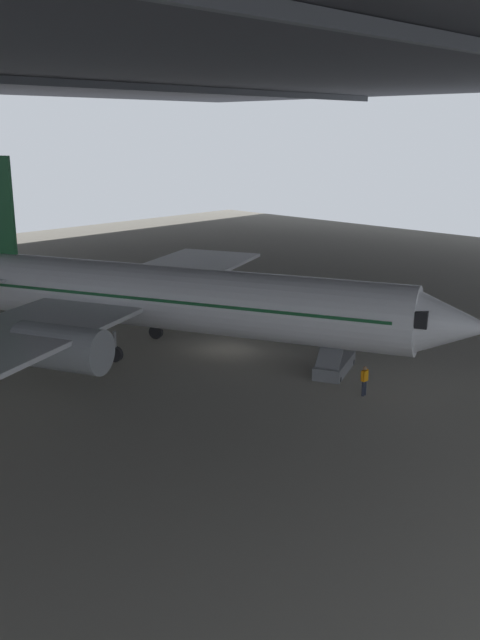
# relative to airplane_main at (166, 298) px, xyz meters

# --- Properties ---
(ground_plane) EXTENTS (110.00, 110.00, 0.00)m
(ground_plane) POSITION_rel_airplane_main_xyz_m (2.48, -2.21, -3.45)
(ground_plane) COLOR gray
(hangar_structure) EXTENTS (121.00, 99.00, 18.74)m
(hangar_structure) POSITION_rel_airplane_main_xyz_m (2.41, 11.56, 14.65)
(hangar_structure) COLOR #4C4F54
(hangar_structure) RESTS_ON ground_plane
(airplane_main) EXTENTS (34.96, 35.00, 11.47)m
(airplane_main) POSITION_rel_airplane_main_xyz_m (0.00, 0.00, 0.00)
(airplane_main) COLOR white
(airplane_main) RESTS_ON ground_plane
(boarding_stairs) EXTENTS (4.41, 2.91, 4.66)m
(boarding_stairs) POSITION_rel_airplane_main_xyz_m (4.47, -9.14, -2.72)
(boarding_stairs) COLOR slate
(boarding_stairs) RESTS_ON ground_plane
(crew_worker_by_stairs) EXTENTS (0.55, 0.22, 1.57)m
(crew_worker_by_stairs) POSITION_rel_airplane_main_xyz_m (2.54, -12.43, -2.56)
(crew_worker_by_stairs) COLOR #232838
(crew_worker_by_stairs) RESTS_ON ground_plane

